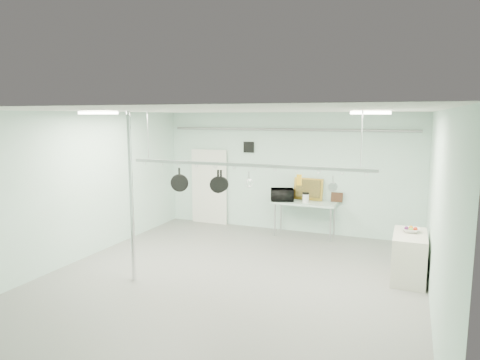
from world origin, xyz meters
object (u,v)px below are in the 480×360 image
at_px(skillet_right, 218,182).
at_px(pot_rack, 244,163).
at_px(skillet_left, 179,180).
at_px(prep_table, 305,205).
at_px(skillet_mid, 221,180).
at_px(microwave, 282,195).
at_px(coffee_canister, 306,198).
at_px(fruit_bowl, 411,230).
at_px(side_cabinet, 409,257).
at_px(chrome_pole, 131,198).

bearing_deg(skillet_right, pot_rack, -20.43).
bearing_deg(pot_rack, skillet_left, 180.00).
height_order(prep_table, skillet_mid, skillet_mid).
xyz_separation_m(microwave, skillet_mid, (-0.28, -3.23, 0.82)).
xyz_separation_m(coffee_canister, skillet_right, (-0.97, -3.22, 0.84)).
distance_m(pot_rack, fruit_bowl, 3.45).
relative_size(side_cabinet, pot_rack, 0.25).
height_order(fruit_bowl, skillet_right, skillet_right).
height_order(fruit_bowl, skillet_left, skillet_left).
bearing_deg(side_cabinet, chrome_pole, -157.59).
xyz_separation_m(chrome_pole, microwave, (1.71, 4.13, -0.53)).
bearing_deg(skillet_right, fruit_bowl, -1.10).
bearing_deg(prep_table, coffee_canister, -67.65).
distance_m(prep_table, skillet_right, 3.58).
xyz_separation_m(pot_rack, microwave, (-0.19, 3.23, -1.16)).
height_order(side_cabinet, fruit_bowl, fruit_bowl).
xyz_separation_m(prep_table, skillet_mid, (-0.88, -3.30, 1.05)).
distance_m(microwave, coffee_canister, 0.63).
height_order(chrome_pole, skillet_right, chrome_pole).
distance_m(side_cabinet, skillet_mid, 3.88).
bearing_deg(chrome_pole, coffee_canister, 60.45).
xyz_separation_m(microwave, skillet_left, (-1.20, -3.23, 0.77)).
distance_m(pot_rack, coffee_canister, 3.47).
height_order(skillet_left, skillet_right, same).
bearing_deg(chrome_pole, side_cabinet, 22.41).
bearing_deg(prep_table, skillet_mid, -104.91).
bearing_deg(pot_rack, microwave, 93.44).
bearing_deg(microwave, skillet_left, 49.75).
xyz_separation_m(side_cabinet, coffee_canister, (-2.52, 2.12, 0.57)).
distance_m(pot_rack, skillet_left, 1.44).
bearing_deg(skillet_left, prep_table, 40.70).
height_order(prep_table, microwave, microwave).
relative_size(side_cabinet, skillet_left, 2.45).
bearing_deg(prep_table, microwave, -172.94).
distance_m(prep_table, skillet_mid, 3.57).
height_order(skillet_mid, skillet_right, same).
distance_m(chrome_pole, prep_table, 4.85).
xyz_separation_m(chrome_pole, side_cabinet, (4.85, 2.00, -1.15)).
distance_m(side_cabinet, microwave, 3.85).
height_order(side_cabinet, pot_rack, pot_rack).
bearing_deg(microwave, pot_rack, 73.55).
distance_m(chrome_pole, pot_rack, 2.19).
relative_size(chrome_pole, pot_rack, 0.67).
bearing_deg(microwave, coffee_canister, 159.29).
distance_m(prep_table, fruit_bowl, 3.29).
bearing_deg(skillet_right, side_cabinet, -2.93).
height_order(chrome_pole, skillet_left, chrome_pole).
bearing_deg(skillet_mid, prep_table, 62.15).
xyz_separation_m(side_cabinet, microwave, (-3.14, 2.13, 0.62)).
bearing_deg(prep_table, fruit_bowl, -39.10).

